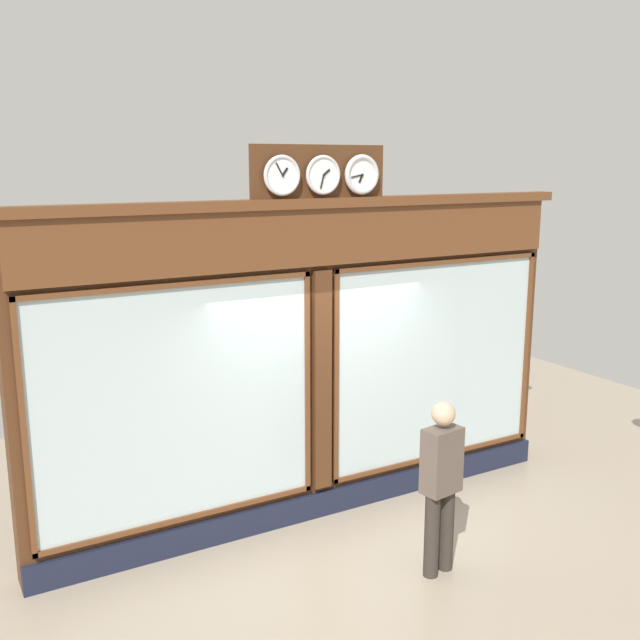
# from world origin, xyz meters

# --- Properties ---
(shop_facade) EXTENTS (6.29, 0.42, 3.98)m
(shop_facade) POSITION_xyz_m (-0.00, -0.13, 1.75)
(shop_facade) COLOR #4C2B16
(shop_facade) RESTS_ON ground_plane
(pedestrian) EXTENTS (0.39, 0.27, 1.69)m
(pedestrian) POSITION_xyz_m (-0.39, 1.56, 0.93)
(pedestrian) COLOR #312A24
(pedestrian) RESTS_ON ground_plane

